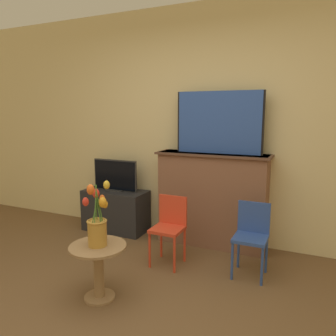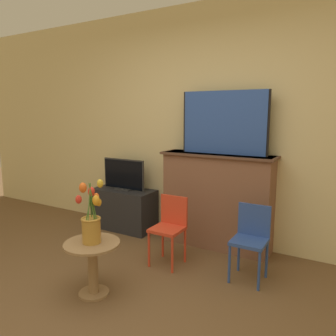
{
  "view_description": "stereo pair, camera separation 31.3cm",
  "coord_description": "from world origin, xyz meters",
  "px_view_note": "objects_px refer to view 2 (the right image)",
  "views": [
    {
      "loc": [
        1.18,
        -1.52,
        1.5
      ],
      "look_at": [
        -0.09,
        1.3,
        0.97
      ],
      "focal_mm": 35.0,
      "sensor_mm": 36.0,
      "label": 1
    },
    {
      "loc": [
        1.46,
        -1.37,
        1.5
      ],
      "look_at": [
        -0.09,
        1.3,
        0.97
      ],
      "focal_mm": 35.0,
      "sensor_mm": 36.0,
      "label": 2
    }
  ],
  "objects_px": {
    "chair_blue": "(251,236)",
    "vase_tulips": "(91,222)",
    "chair_red": "(170,224)",
    "painting": "(224,123)",
    "tv_monitor": "(124,175)"
  },
  "relations": [
    {
      "from": "tv_monitor",
      "to": "vase_tulips",
      "type": "height_order",
      "value": "vase_tulips"
    },
    {
      "from": "chair_blue",
      "to": "vase_tulips",
      "type": "bearing_deg",
      "value": -138.2
    },
    {
      "from": "painting",
      "to": "tv_monitor",
      "type": "distance_m",
      "value": 1.47
    },
    {
      "from": "painting",
      "to": "chair_red",
      "type": "bearing_deg",
      "value": -115.63
    },
    {
      "from": "tv_monitor",
      "to": "chair_red",
      "type": "relative_size",
      "value": 0.9
    },
    {
      "from": "painting",
      "to": "vase_tulips",
      "type": "xyz_separation_m",
      "value": [
        -0.55,
        -1.46,
        -0.76
      ]
    },
    {
      "from": "chair_red",
      "to": "vase_tulips",
      "type": "distance_m",
      "value": 0.9
    },
    {
      "from": "painting",
      "to": "tv_monitor",
      "type": "bearing_deg",
      "value": -177.3
    },
    {
      "from": "chair_blue",
      "to": "vase_tulips",
      "type": "height_order",
      "value": "vase_tulips"
    },
    {
      "from": "chair_red",
      "to": "chair_blue",
      "type": "relative_size",
      "value": 1.0
    },
    {
      "from": "chair_red",
      "to": "chair_blue",
      "type": "bearing_deg",
      "value": 7.04
    },
    {
      "from": "tv_monitor",
      "to": "chair_red",
      "type": "xyz_separation_m",
      "value": [
        1.0,
        -0.57,
        -0.31
      ]
    },
    {
      "from": "chair_red",
      "to": "vase_tulips",
      "type": "bearing_deg",
      "value": -106.81
    },
    {
      "from": "chair_blue",
      "to": "painting",
      "type": "bearing_deg",
      "value": 132.62
    },
    {
      "from": "tv_monitor",
      "to": "chair_blue",
      "type": "distance_m",
      "value": 1.88
    }
  ]
}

